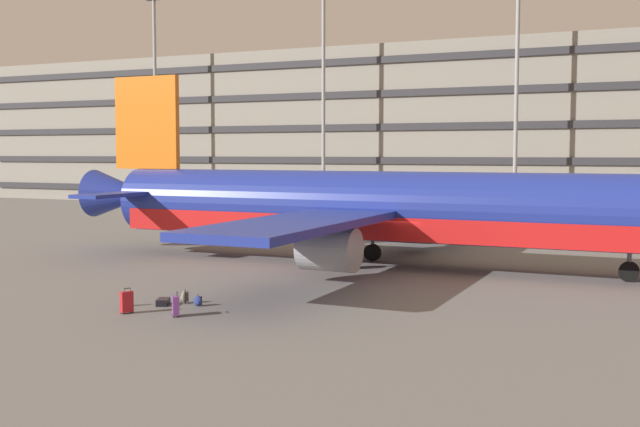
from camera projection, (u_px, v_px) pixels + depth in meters
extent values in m
plane|color=slate|center=(403.00, 269.00, 38.60)|extent=(600.00, 600.00, 0.00)
cube|color=gray|center=(545.00, 128.00, 79.26)|extent=(135.20, 16.34, 16.72)
cube|color=#2D2D33|center=(530.00, 197.00, 72.28)|extent=(133.84, 0.24, 0.70)
cube|color=#2D2D33|center=(531.00, 161.00, 72.02)|extent=(133.84, 0.24, 0.70)
cube|color=#2D2D33|center=(531.00, 125.00, 71.76)|extent=(133.84, 0.24, 0.70)
cube|color=#2D2D33|center=(532.00, 88.00, 71.50)|extent=(133.84, 0.24, 0.70)
cube|color=#2D2D33|center=(533.00, 52.00, 71.23)|extent=(133.84, 0.24, 0.70)
cylinder|color=navy|center=(385.00, 206.00, 39.44)|extent=(30.67, 3.59, 3.57)
cube|color=red|center=(385.00, 226.00, 39.51)|extent=(29.44, 3.52, 1.14)
cone|color=navy|center=(123.00, 194.00, 46.26)|extent=(4.29, 2.86, 2.86)
cube|color=orange|center=(147.00, 123.00, 45.17)|extent=(4.29, 0.36, 5.36)
cube|color=navy|center=(187.00, 189.00, 48.40)|extent=(1.80, 5.36, 0.20)
cube|color=navy|center=(116.00, 195.00, 42.24)|extent=(1.80, 5.36, 0.20)
cube|color=navy|center=(415.00, 202.00, 47.34)|extent=(4.41, 12.88, 0.36)
cube|color=navy|center=(296.00, 224.00, 32.41)|extent=(4.41, 12.88, 0.36)
cylinder|color=#9E9EA3|center=(411.00, 226.00, 45.13)|extent=(2.56, 1.97, 1.96)
cylinder|color=#9E9EA3|center=(329.00, 249.00, 34.40)|extent=(2.56, 1.97, 1.96)
cylinder|color=black|center=(629.00, 272.00, 34.83)|extent=(0.90, 0.35, 0.90)
cylinder|color=slate|center=(629.00, 258.00, 34.78)|extent=(0.20, 0.20, 1.28)
cylinder|color=black|center=(372.00, 252.00, 41.53)|extent=(0.90, 0.35, 0.90)
cylinder|color=slate|center=(373.00, 241.00, 41.48)|extent=(0.20, 0.20, 1.28)
cylinder|color=black|center=(351.00, 260.00, 38.77)|extent=(0.90, 0.35, 0.90)
cylinder|color=slate|center=(351.00, 247.00, 38.72)|extent=(0.20, 0.20, 1.28)
cylinder|color=gray|center=(155.00, 104.00, 83.44)|extent=(0.36, 0.36, 22.03)
cylinder|color=gray|center=(323.00, 90.00, 75.16)|extent=(0.36, 0.36, 23.77)
cylinder|color=gray|center=(517.00, 90.00, 67.57)|extent=(0.36, 0.36, 22.54)
cube|color=black|center=(163.00, 302.00, 29.47)|extent=(0.69, 0.84, 0.25)
cube|color=black|center=(165.00, 300.00, 29.86)|extent=(0.21, 0.12, 0.02)
cube|color=#B21E23|center=(127.00, 302.00, 27.94)|extent=(0.38, 0.49, 0.75)
cylinder|color=#333338|center=(124.00, 290.00, 27.78)|extent=(0.02, 0.02, 0.12)
cylinder|color=#333338|center=(130.00, 290.00, 27.94)|extent=(0.02, 0.02, 0.12)
cube|color=black|center=(127.00, 288.00, 27.85)|extent=(0.13, 0.23, 0.02)
cylinder|color=black|center=(121.00, 313.00, 27.92)|extent=(0.05, 0.04, 0.05)
cylinder|color=black|center=(130.00, 312.00, 28.15)|extent=(0.05, 0.04, 0.05)
cylinder|color=black|center=(123.00, 314.00, 27.79)|extent=(0.05, 0.04, 0.05)
cylinder|color=black|center=(133.00, 312.00, 28.02)|extent=(0.05, 0.04, 0.05)
cube|color=#72388C|center=(176.00, 306.00, 27.40)|extent=(0.45, 0.47, 0.67)
cylinder|color=#333338|center=(178.00, 295.00, 27.28)|extent=(0.02, 0.02, 0.14)
cylinder|color=#333338|center=(177.00, 294.00, 27.51)|extent=(0.02, 0.02, 0.14)
cube|color=black|center=(177.00, 292.00, 27.39)|extent=(0.18, 0.20, 0.02)
cylinder|color=black|center=(174.00, 317.00, 27.24)|extent=(0.05, 0.05, 0.05)
cylinder|color=black|center=(173.00, 315.00, 27.58)|extent=(0.05, 0.05, 0.05)
cylinder|color=black|center=(179.00, 317.00, 27.29)|extent=(0.05, 0.05, 0.05)
cylinder|color=black|center=(178.00, 315.00, 27.63)|extent=(0.05, 0.05, 0.05)
ellipsoid|color=navy|center=(125.00, 300.00, 29.24)|extent=(0.35, 0.35, 0.48)
ellipsoid|color=navy|center=(125.00, 301.00, 29.32)|extent=(0.22, 0.21, 0.22)
torus|color=black|center=(125.00, 293.00, 29.19)|extent=(0.07, 0.06, 0.08)
cube|color=black|center=(123.00, 300.00, 29.13)|extent=(0.04, 0.04, 0.41)
cube|color=black|center=(127.00, 300.00, 29.18)|extent=(0.04, 0.04, 0.41)
ellipsoid|color=navy|center=(198.00, 301.00, 29.27)|extent=(0.37, 0.22, 0.40)
ellipsoid|color=navy|center=(197.00, 303.00, 29.19)|extent=(0.25, 0.11, 0.18)
torus|color=black|center=(198.00, 295.00, 29.28)|extent=(0.08, 0.02, 0.08)
cube|color=black|center=(201.00, 301.00, 29.32)|extent=(0.04, 0.03, 0.34)
cube|color=black|center=(197.00, 300.00, 29.39)|extent=(0.04, 0.03, 0.34)
ellipsoid|color=gray|center=(184.00, 297.00, 29.81)|extent=(0.27, 0.36, 0.49)
ellipsoid|color=gray|center=(182.00, 299.00, 29.84)|extent=(0.13, 0.24, 0.22)
torus|color=black|center=(185.00, 290.00, 29.78)|extent=(0.02, 0.08, 0.08)
cube|color=black|center=(186.00, 298.00, 29.69)|extent=(0.03, 0.04, 0.42)
cube|color=black|center=(188.00, 297.00, 29.86)|extent=(0.03, 0.04, 0.42)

